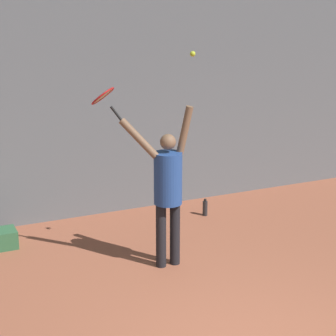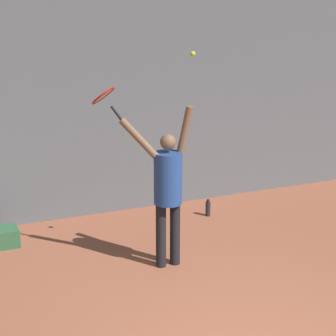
{
  "view_description": "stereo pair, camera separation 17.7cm",
  "coord_description": "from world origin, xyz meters",
  "px_view_note": "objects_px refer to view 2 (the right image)",
  "views": [
    {
      "loc": [
        -2.91,
        -4.11,
        3.36
      ],
      "look_at": [
        0.07,
        2.4,
        1.3
      ],
      "focal_mm": 65.0,
      "sensor_mm": 36.0,
      "label": 1
    },
    {
      "loc": [
        -2.75,
        -4.19,
        3.36
      ],
      "look_at": [
        0.07,
        2.4,
        1.3
      ],
      "focal_mm": 65.0,
      "sensor_mm": 36.0,
      "label": 2
    }
  ],
  "objects_px": {
    "tennis_player": "(168,186)",
    "tennis_ball": "(193,54)",
    "tennis_racket": "(104,97)",
    "water_bottle": "(208,208)"
  },
  "relations": [
    {
      "from": "tennis_player",
      "to": "water_bottle",
      "type": "height_order",
      "value": "tennis_player"
    },
    {
      "from": "tennis_ball",
      "to": "water_bottle",
      "type": "distance_m",
      "value": 3.14
    },
    {
      "from": "tennis_player",
      "to": "tennis_ball",
      "type": "height_order",
      "value": "tennis_ball"
    },
    {
      "from": "tennis_racket",
      "to": "tennis_ball",
      "type": "xyz_separation_m",
      "value": [
        0.92,
        -0.53,
        0.53
      ]
    },
    {
      "from": "tennis_player",
      "to": "tennis_racket",
      "type": "xyz_separation_m",
      "value": [
        -0.66,
        0.41,
        1.09
      ]
    },
    {
      "from": "tennis_ball",
      "to": "tennis_player",
      "type": "bearing_deg",
      "value": 155.78
    },
    {
      "from": "tennis_racket",
      "to": "tennis_ball",
      "type": "height_order",
      "value": "tennis_ball"
    },
    {
      "from": "tennis_racket",
      "to": "tennis_ball",
      "type": "relative_size",
      "value": 6.74
    },
    {
      "from": "tennis_player",
      "to": "tennis_ball",
      "type": "bearing_deg",
      "value": -24.22
    },
    {
      "from": "tennis_ball",
      "to": "water_bottle",
      "type": "relative_size",
      "value": 0.24
    }
  ]
}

